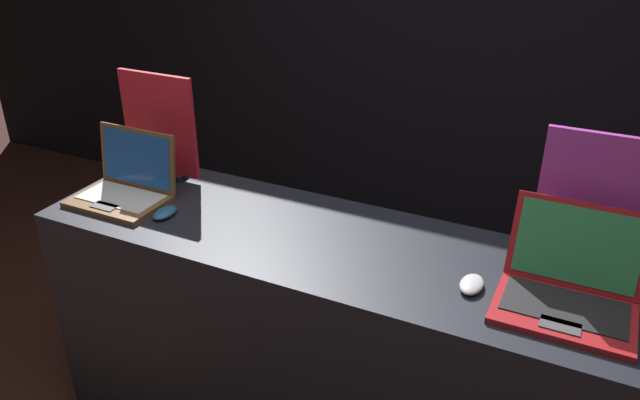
{
  "coord_description": "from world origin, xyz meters",
  "views": [
    {
      "loc": [
        0.81,
        -1.39,
        2.07
      ],
      "look_at": [
        -0.01,
        0.31,
        1.11
      ],
      "focal_mm": 35.0,
      "sensor_mm": 36.0,
      "label": 1
    }
  ],
  "objects": [
    {
      "name": "promo_stand_front",
      "position": [
        -0.84,
        0.5,
        1.17
      ],
      "size": [
        0.35,
        0.07,
        0.44
      ],
      "color": "black",
      "rests_on": "display_counter"
    },
    {
      "name": "wall_back",
      "position": [
        0.0,
        2.14,
        1.4
      ],
      "size": [
        8.0,
        0.05,
        2.8
      ],
      "color": "black",
      "rests_on": "ground_plane"
    },
    {
      "name": "laptop_front",
      "position": [
        -0.84,
        0.26,
        1.02
      ],
      "size": [
        0.36,
        0.28,
        0.26
      ],
      "color": "brown",
      "rests_on": "display_counter"
    },
    {
      "name": "promo_stand_back",
      "position": [
        0.81,
        0.5,
        1.18
      ],
      "size": [
        0.3,
        0.07,
        0.46
      ],
      "color": "black",
      "rests_on": "display_counter"
    },
    {
      "name": "display_counter",
      "position": [
        0.0,
        0.31,
        0.48
      ],
      "size": [
        2.12,
        0.63,
        0.96
      ],
      "color": "black",
      "rests_on": "ground_plane"
    },
    {
      "name": "laptop_back",
      "position": [
        0.81,
        0.29,
        1.02
      ],
      "size": [
        0.39,
        0.35,
        0.27
      ],
      "color": "maroon",
      "rests_on": "display_counter"
    },
    {
      "name": "mouse_front",
      "position": [
        -0.61,
        0.21,
        0.97
      ],
      "size": [
        0.07,
        0.11,
        0.03
      ],
      "color": "navy",
      "rests_on": "display_counter"
    },
    {
      "name": "mouse_back",
      "position": [
        0.54,
        0.24,
        0.97
      ],
      "size": [
        0.07,
        0.12,
        0.03
      ],
      "color": "#B2B2B7",
      "rests_on": "display_counter"
    }
  ]
}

